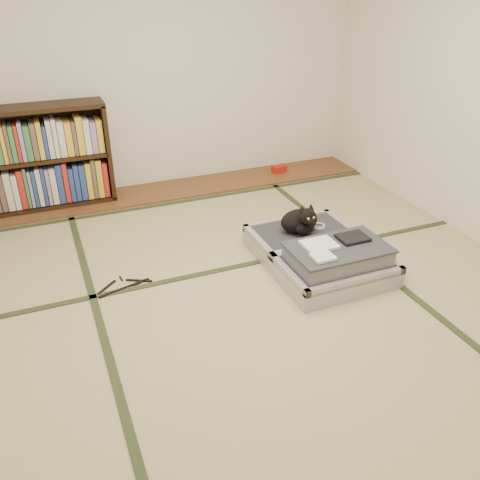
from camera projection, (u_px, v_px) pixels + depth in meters
name	position (u px, v px, depth m)	size (l,w,h in m)	color
floor	(253.00, 297.00, 3.42)	(4.50, 4.50, 0.00)	tan
wood_strip	(172.00, 190.00, 5.05)	(4.00, 0.50, 0.02)	brown
red_item	(279.00, 169.00, 5.45)	(0.15, 0.09, 0.07)	#B7180E
room_shell	(256.00, 72.00, 2.73)	(4.50, 4.50, 4.50)	white
tatami_borders	(227.00, 262.00, 3.82)	(4.00, 4.50, 0.01)	#2D381E
bookcase	(32.00, 161.00, 4.48)	(1.35, 0.31, 0.92)	black
suitcase	(321.00, 254.00, 3.71)	(0.77, 1.03, 0.30)	#9F9FA3
cat	(301.00, 221.00, 3.87)	(0.34, 0.35, 0.28)	black
cable_coil	(319.00, 226.00, 4.00)	(0.11, 0.11, 0.03)	white
hanger	(124.00, 286.00, 3.52)	(0.39, 0.23, 0.01)	black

